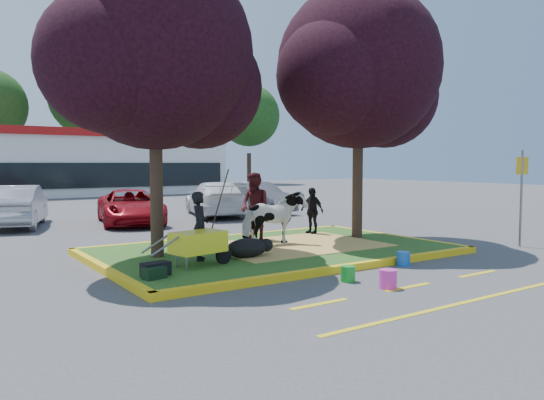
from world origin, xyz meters
TOP-DOWN VIEW (x-y plane):
  - ground at (0.00, 0.00)m, footprint 90.00×90.00m
  - median_island at (0.00, 0.00)m, footprint 8.00×5.00m
  - curb_near at (0.00, -2.58)m, footprint 8.30×0.16m
  - curb_far at (0.00, 2.58)m, footprint 8.30×0.16m
  - curb_left at (-4.08, 0.00)m, footprint 0.16×5.30m
  - curb_right at (4.08, 0.00)m, footprint 0.16×5.30m
  - straw_bedding at (0.60, 0.00)m, footprint 4.20×3.00m
  - tree_purple_left at (-2.78, 0.38)m, footprint 5.06×4.20m
  - tree_purple_right at (2.92, 0.18)m, footprint 5.30×4.40m
  - fire_lane_stripe_a at (-2.00, -4.20)m, footprint 1.10×0.12m
  - fire_lane_stripe_b at (0.00, -4.20)m, footprint 1.10×0.12m
  - fire_lane_stripe_c at (2.00, -4.20)m, footprint 1.10×0.12m
  - fire_lane_long at (0.00, -5.40)m, footprint 6.00×0.10m
  - retail_building at (2.00, 27.98)m, footprint 20.40×8.40m
  - treeline at (1.23, 37.61)m, footprint 46.58×7.80m
  - cow at (0.15, 0.23)m, footprint 1.63×0.80m
  - calf at (-1.26, -0.82)m, footprint 1.07×0.75m
  - handler at (-2.22, -0.52)m, footprint 0.54×0.62m
  - visitor_a at (0.25, 1.25)m, footprint 0.82×0.97m
  - visitor_b at (2.29, 1.42)m, footprint 0.49×0.84m
  - wheelbarrow at (-2.56, -1.16)m, footprint 1.85×0.81m
  - gear_bag_dark at (-3.59, -1.50)m, footprint 0.53×0.34m
  - gear_bag_green at (-3.70, -1.69)m, footprint 0.43×0.31m
  - sign_post at (5.94, -2.71)m, footprint 0.34×0.15m
  - bucket_green at (-0.57, -3.27)m, footprint 0.30×0.30m
  - bucket_pink at (-0.35, -4.06)m, footprint 0.32×0.32m
  - bucket_blue at (1.43, -2.80)m, footprint 0.37×0.37m
  - car_silver at (-4.28, 9.29)m, footprint 2.73×4.61m
  - car_red at (-0.77, 7.98)m, footprint 2.95×4.79m
  - car_white at (3.11, 8.88)m, footprint 3.35×5.24m
  - car_grey at (5.33, 9.10)m, footprint 1.54×4.12m

SIDE VIEW (x-z plane):
  - ground at x=0.00m, z-range 0.00..0.00m
  - fire_lane_stripe_a at x=-2.00m, z-range 0.00..0.01m
  - fire_lane_stripe_b at x=0.00m, z-range 0.00..0.01m
  - fire_lane_stripe_c at x=2.00m, z-range 0.00..0.01m
  - fire_lane_long at x=0.00m, z-range 0.00..0.01m
  - median_island at x=0.00m, z-range 0.00..0.15m
  - curb_near at x=0.00m, z-range 0.00..0.15m
  - curb_far at x=0.00m, z-range 0.00..0.15m
  - curb_left at x=-4.08m, z-range 0.00..0.15m
  - curb_right at x=4.08m, z-range 0.00..0.15m
  - bucket_green at x=-0.57m, z-range 0.00..0.29m
  - bucket_blue at x=1.43m, z-range 0.00..0.30m
  - straw_bedding at x=0.60m, z-range 0.15..0.16m
  - bucket_pink at x=-0.35m, z-range 0.00..0.33m
  - gear_bag_green at x=-3.70m, z-range 0.15..0.36m
  - gear_bag_dark at x=-3.59m, z-range 0.15..0.40m
  - calf at x=-1.26m, z-range 0.15..0.57m
  - car_red at x=-0.77m, z-range 0.00..1.24m
  - wheelbarrow at x=-2.56m, z-range 0.28..0.98m
  - car_grey at x=5.33m, z-range 0.00..1.35m
  - car_white at x=3.11m, z-range 0.00..1.41m
  - car_silver at x=-4.28m, z-range 0.00..1.43m
  - visitor_b at x=2.29m, z-range 0.15..1.49m
  - cow at x=0.15m, z-range 0.15..1.50m
  - handler at x=-2.22m, z-range 0.15..1.59m
  - visitor_a at x=0.25m, z-range 0.15..1.94m
  - sign_post at x=5.94m, z-range 0.30..2.81m
  - retail_building at x=2.00m, z-range 0.05..4.45m
  - tree_purple_left at x=-2.78m, z-range 1.10..7.61m
  - tree_purple_right at x=2.92m, z-range 1.15..7.97m
  - treeline at x=1.23m, z-range 0.42..15.05m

